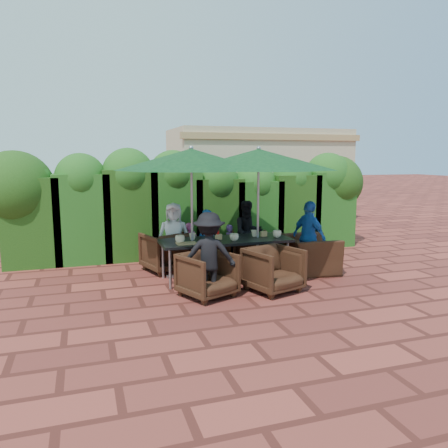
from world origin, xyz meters
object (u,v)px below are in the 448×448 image
object	(u,v)px
umbrella_left	(191,160)
chair_far_mid	(215,249)
umbrella_right	(259,159)
chair_near_right	(274,267)
chair_near_left	(208,273)
dining_table	(225,243)
chair_far_right	(250,247)
chair_far_left	(166,249)
chair_end_right	(310,248)

from	to	relation	value
umbrella_left	chair_far_mid	size ratio (longest dim) A/B	3.98
umbrella_right	chair_near_right	xyz separation A→B (m)	(-0.11, -0.99, -1.80)
chair_far_mid	chair_near_left	size ratio (longest dim) A/B	0.85
dining_table	chair_far_right	distance (m)	1.20
chair_far_left	chair_near_right	bearing A→B (deg)	109.94
chair_end_right	chair_near_right	bearing A→B (deg)	135.11
chair_near_left	chair_end_right	xyz separation A→B (m)	(2.37, 0.90, 0.07)
chair_near_right	chair_end_right	size ratio (longest dim) A/B	0.77
umbrella_left	chair_far_right	xyz separation A→B (m)	(1.43, 0.76, -1.82)
chair_near_left	chair_end_right	distance (m)	2.53
chair_far_left	chair_far_right	world-z (taller)	chair_far_left
chair_far_mid	chair_far_right	xyz separation A→B (m)	(0.71, -0.18, 0.05)
chair_far_mid	chair_end_right	size ratio (longest dim) A/B	0.63
chair_far_right	chair_near_right	size ratio (longest dim) A/B	0.94
umbrella_left	chair_near_right	world-z (taller)	umbrella_left
chair_far_left	chair_far_right	size ratio (longest dim) A/B	1.10
chair_far_mid	chair_near_left	world-z (taller)	chair_near_left
dining_table	chair_far_left	bearing A→B (deg)	136.31
umbrella_right	chair_far_right	world-z (taller)	umbrella_right
chair_far_mid	chair_end_right	world-z (taller)	chair_end_right
umbrella_left	chair_end_right	size ratio (longest dim) A/B	2.53
dining_table	chair_far_right	xyz separation A→B (m)	(0.82, 0.83, -0.28)
dining_table	chair_end_right	size ratio (longest dim) A/B	2.25
chair_far_mid	chair_near_right	distance (m)	2.07
dining_table	chair_far_left	size ratio (longest dim) A/B	2.81
umbrella_left	chair_near_left	distance (m)	2.08
chair_far_mid	chair_end_right	bearing A→B (deg)	166.76
chair_near_left	chair_far_left	bearing A→B (deg)	76.65
chair_near_left	chair_near_right	size ratio (longest dim) A/B	0.97
dining_table	chair_far_mid	bearing A→B (deg)	83.67
chair_far_right	chair_near_left	size ratio (longest dim) A/B	0.98
umbrella_left	chair_far_mid	distance (m)	2.22
chair_far_left	chair_far_mid	bearing A→B (deg)	168.16
dining_table	chair_near_left	bearing A→B (deg)	-122.85
umbrella_left	chair_end_right	bearing A→B (deg)	-2.76
umbrella_left	chair_end_right	xyz separation A→B (m)	(2.37, -0.11, -1.74)
dining_table	chair_end_right	distance (m)	1.77
umbrella_left	chair_near_left	world-z (taller)	umbrella_left
dining_table	chair_far_right	world-z (taller)	chair_far_right
chair_far_left	chair_end_right	bearing A→B (deg)	143.19
chair_far_left	chair_near_left	xyz separation A→B (m)	(0.33, -1.85, -0.03)
chair_far_left	chair_far_mid	size ratio (longest dim) A/B	1.26
dining_table	umbrella_left	bearing A→B (deg)	173.52
umbrella_right	chair_near_left	bearing A→B (deg)	-143.56
chair_near_left	chair_near_right	xyz separation A→B (m)	(1.14, -0.07, 0.01)
chair_far_mid	chair_end_right	distance (m)	1.95
dining_table	chair_end_right	xyz separation A→B (m)	(1.75, -0.04, -0.20)
chair_near_left	umbrella_right	bearing A→B (deg)	12.95
umbrella_right	chair_far_mid	xyz separation A→B (m)	(-0.53, 1.03, -1.87)
dining_table	chair_far_mid	size ratio (longest dim) A/B	3.54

